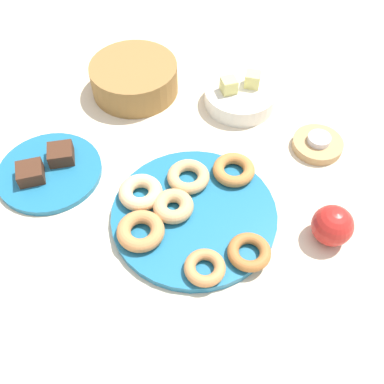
{
  "coord_description": "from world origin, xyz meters",
  "views": [
    {
      "loc": [
        -0.08,
        -0.51,
        0.77
      ],
      "look_at": [
        0.0,
        0.03,
        0.05
      ],
      "focal_mm": 41.67,
      "sensor_mm": 36.0,
      "label": 1
    }
  ],
  "objects_px": {
    "donut_2": "(173,206)",
    "melon_chunk_left": "(229,85)",
    "donut_6": "(234,170)",
    "brownie_near": "(30,173)",
    "donut_3": "(207,267)",
    "tealight": "(319,139)",
    "apple": "(332,225)",
    "donut_5": "(141,192)",
    "melon_chunk_right": "(253,79)",
    "donut_4": "(249,252)",
    "fruit_bowl": "(240,97)",
    "brownie_far": "(61,154)",
    "cake_plate": "(50,172)",
    "donut_plate": "(194,215)",
    "candle_holder": "(317,144)",
    "donut_1": "(141,231)",
    "basket": "(134,78)",
    "donut_0": "(190,176)"
  },
  "relations": [
    {
      "from": "donut_6",
      "to": "candle_holder",
      "type": "distance_m",
      "value": 0.22
    },
    {
      "from": "donut_3",
      "to": "cake_plate",
      "type": "distance_m",
      "value": 0.42
    },
    {
      "from": "donut_0",
      "to": "donut_5",
      "type": "bearing_deg",
      "value": -165.01
    },
    {
      "from": "brownie_near",
      "to": "donut_2",
      "type": "bearing_deg",
      "value": -24.42
    },
    {
      "from": "donut_4",
      "to": "fruit_bowl",
      "type": "bearing_deg",
      "value": 80.07
    },
    {
      "from": "basket",
      "to": "cake_plate",
      "type": "bearing_deg",
      "value": -129.0
    },
    {
      "from": "donut_6",
      "to": "brownie_near",
      "type": "relative_size",
      "value": 1.68
    },
    {
      "from": "brownie_far",
      "to": "melon_chunk_right",
      "type": "relative_size",
      "value": 1.51
    },
    {
      "from": "basket",
      "to": "melon_chunk_left",
      "type": "height_order",
      "value": "melon_chunk_left"
    },
    {
      "from": "donut_1",
      "to": "melon_chunk_left",
      "type": "height_order",
      "value": "melon_chunk_left"
    },
    {
      "from": "donut_2",
      "to": "melon_chunk_left",
      "type": "distance_m",
      "value": 0.36
    },
    {
      "from": "donut_plate",
      "to": "candle_holder",
      "type": "distance_m",
      "value": 0.35
    },
    {
      "from": "donut_3",
      "to": "donut_5",
      "type": "xyz_separation_m",
      "value": [
        -0.11,
        0.19,
        0.0
      ]
    },
    {
      "from": "donut_3",
      "to": "donut_6",
      "type": "distance_m",
      "value": 0.24
    },
    {
      "from": "donut_4",
      "to": "donut_1",
      "type": "bearing_deg",
      "value": 159.43
    },
    {
      "from": "donut_3",
      "to": "apple",
      "type": "distance_m",
      "value": 0.26
    },
    {
      "from": "basket",
      "to": "donut_4",
      "type": "bearing_deg",
      "value": -71.3
    },
    {
      "from": "tealight",
      "to": "melon_chunk_left",
      "type": "xyz_separation_m",
      "value": [
        -0.18,
        0.18,
        0.03
      ]
    },
    {
      "from": "donut_1",
      "to": "melon_chunk_right",
      "type": "height_order",
      "value": "melon_chunk_right"
    },
    {
      "from": "donut_plate",
      "to": "tealight",
      "type": "distance_m",
      "value": 0.35
    },
    {
      "from": "fruit_bowl",
      "to": "brownie_far",
      "type": "bearing_deg",
      "value": -162.38
    },
    {
      "from": "donut_5",
      "to": "apple",
      "type": "distance_m",
      "value": 0.39
    },
    {
      "from": "donut_plate",
      "to": "donut_3",
      "type": "xyz_separation_m",
      "value": [
        0.0,
        -0.13,
        0.02
      ]
    },
    {
      "from": "cake_plate",
      "to": "brownie_near",
      "type": "relative_size",
      "value": 4.23
    },
    {
      "from": "donut_0",
      "to": "brownie_far",
      "type": "xyz_separation_m",
      "value": [
        -0.28,
        0.11,
        -0.0
      ]
    },
    {
      "from": "cake_plate",
      "to": "candle_holder",
      "type": "xyz_separation_m",
      "value": [
        0.61,
        -0.01,
        0.0
      ]
    },
    {
      "from": "brownie_far",
      "to": "melon_chunk_left",
      "type": "xyz_separation_m",
      "value": [
        0.41,
        0.14,
        0.03
      ]
    },
    {
      "from": "donut_2",
      "to": "tealight",
      "type": "distance_m",
      "value": 0.38
    },
    {
      "from": "donut_3",
      "to": "tealight",
      "type": "bearing_deg",
      "value": 42.79
    },
    {
      "from": "brownie_near",
      "to": "donut_plate",
      "type": "bearing_deg",
      "value": -23.39
    },
    {
      "from": "donut_5",
      "to": "melon_chunk_right",
      "type": "relative_size",
      "value": 2.54
    },
    {
      "from": "melon_chunk_right",
      "to": "cake_plate",
      "type": "bearing_deg",
      "value": -160.0
    },
    {
      "from": "donut_4",
      "to": "melon_chunk_left",
      "type": "height_order",
      "value": "melon_chunk_left"
    },
    {
      "from": "donut_6",
      "to": "fruit_bowl",
      "type": "relative_size",
      "value": 0.51
    },
    {
      "from": "melon_chunk_right",
      "to": "apple",
      "type": "bearing_deg",
      "value": -81.85
    },
    {
      "from": "donut_plate",
      "to": "melon_chunk_right",
      "type": "height_order",
      "value": "melon_chunk_right"
    },
    {
      "from": "brownie_near",
      "to": "brownie_far",
      "type": "relative_size",
      "value": 1.0
    },
    {
      "from": "cake_plate",
      "to": "melon_chunk_right",
      "type": "xyz_separation_m",
      "value": [
        0.5,
        0.18,
        0.06
      ]
    },
    {
      "from": "brownie_far",
      "to": "donut_6",
      "type": "bearing_deg",
      "value": -15.18
    },
    {
      "from": "tealight",
      "to": "donut_1",
      "type": "bearing_deg",
      "value": -155.73
    },
    {
      "from": "basket",
      "to": "melon_chunk_left",
      "type": "bearing_deg",
      "value": -21.64
    },
    {
      "from": "donut_6",
      "to": "melon_chunk_right",
      "type": "distance_m",
      "value": 0.27
    },
    {
      "from": "cake_plate",
      "to": "donut_2",
      "type": "bearing_deg",
      "value": -30.16
    },
    {
      "from": "donut_plate",
      "to": "donut_4",
      "type": "height_order",
      "value": "donut_4"
    },
    {
      "from": "donut_1",
      "to": "candle_holder",
      "type": "xyz_separation_m",
      "value": [
        0.42,
        0.19,
        -0.02
      ]
    },
    {
      "from": "donut_4",
      "to": "fruit_bowl",
      "type": "height_order",
      "value": "fruit_bowl"
    },
    {
      "from": "melon_chunk_left",
      "to": "apple",
      "type": "relative_size",
      "value": 0.44
    },
    {
      "from": "donut_5",
      "to": "cake_plate",
      "type": "distance_m",
      "value": 0.22
    },
    {
      "from": "donut_3",
      "to": "candle_holder",
      "type": "height_order",
      "value": "donut_3"
    },
    {
      "from": "donut_2",
      "to": "brownie_far",
      "type": "bearing_deg",
      "value": 142.12
    }
  ]
}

